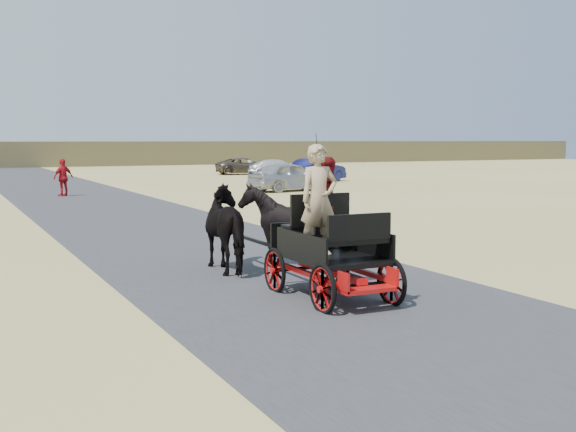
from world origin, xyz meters
name	(u,v)px	position (x,y,z in m)	size (l,w,h in m)	color
ground	(292,283)	(0.00, 0.00, 0.00)	(140.00, 140.00, 0.00)	tan
road	(292,283)	(0.00, 0.00, 0.01)	(6.00, 140.00, 0.01)	#38383A
ridge_far	(2,154)	(0.00, 62.00, 1.20)	(140.00, 6.00, 2.40)	brown
carriage	(331,276)	(0.05, -1.35, 0.36)	(1.30, 2.40, 0.72)	black
horse_left	(232,228)	(-0.50, 1.65, 0.85)	(0.91, 2.01, 1.70)	black
horse_right	(282,225)	(0.60, 1.65, 0.85)	(1.37, 1.54, 1.70)	black
driver_man	(319,200)	(-0.15, -1.30, 1.62)	(0.66, 0.43, 1.80)	tan
passenger_woman	(329,203)	(0.35, -0.75, 1.51)	(0.77, 0.60, 1.58)	#660C0F
pedestrian	(63,177)	(-0.49, 22.60, 0.86)	(1.01, 0.42, 1.73)	red
car_a	(290,177)	(10.31, 21.10, 0.73)	(1.73, 4.31, 1.47)	#B2B2B7
car_b	(317,170)	(15.29, 27.43, 0.72)	(1.53, 4.38, 1.44)	navy
car_c	(279,169)	(15.24, 32.78, 0.62)	(1.74, 4.29, 1.24)	silver
car_d	(246,166)	(15.10, 38.31, 0.62)	(2.05, 4.45, 1.24)	brown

